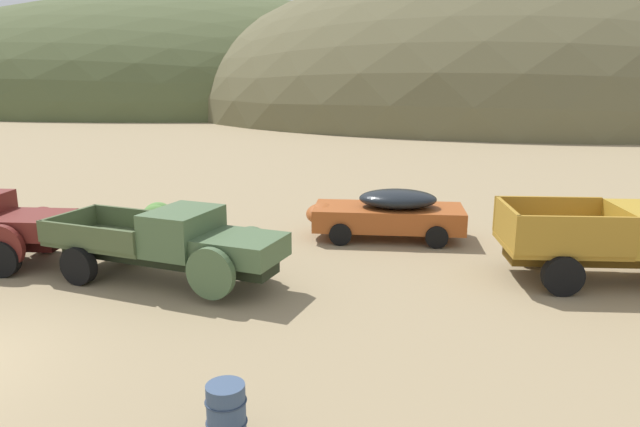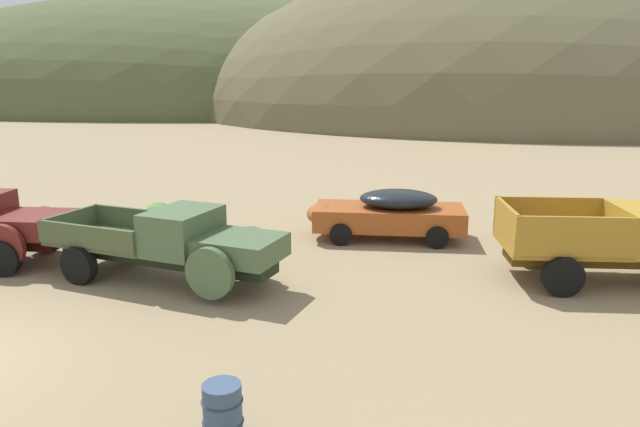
# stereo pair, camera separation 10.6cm
# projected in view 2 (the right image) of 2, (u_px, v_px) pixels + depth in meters

# --- Properties ---
(hill_far_left) EXTENTS (95.28, 54.47, 31.35)m
(hill_far_left) POSITION_uv_depth(u_px,v_px,m) (179.00, 107.00, 86.97)
(hill_far_left) COLOR #4C5633
(hill_far_left) RESTS_ON ground
(hill_distant) EXTENTS (78.48, 67.55, 35.98)m
(hill_distant) POSITION_uv_depth(u_px,v_px,m) (504.00, 113.00, 74.83)
(hill_distant) COLOR brown
(hill_distant) RESTS_ON ground
(truck_weathered_green) EXTENTS (6.46, 3.65, 1.89)m
(truck_weathered_green) POSITION_uv_depth(u_px,v_px,m) (180.00, 244.00, 14.52)
(truck_weathered_green) COLOR #232B1B
(truck_weathered_green) RESTS_ON ground
(car_oxide_orange) EXTENTS (4.95, 2.16, 1.57)m
(car_oxide_orange) POSITION_uv_depth(u_px,v_px,m) (385.00, 213.00, 18.48)
(car_oxide_orange) COLOR #A34C1E
(car_oxide_orange) RESTS_ON ground
(truck_mustard) EXTENTS (5.85, 2.66, 1.91)m
(truck_mustard) POSITION_uv_depth(u_px,v_px,m) (637.00, 242.00, 14.60)
(truck_mustard) COLOR #593D12
(truck_mustard) RESTS_ON ground
(oil_drum_foreground) EXTENTS (0.61, 0.61, 0.83)m
(oil_drum_foreground) POSITION_uv_depth(u_px,v_px,m) (223.00, 411.00, 8.44)
(oil_drum_foreground) COLOR #384C6B
(oil_drum_foreground) RESTS_ON ground
(bush_front_right) EXTENTS (1.15, 1.37, 1.08)m
(bush_front_right) POSITION_uv_depth(u_px,v_px,m) (158.00, 219.00, 19.86)
(bush_front_right) COLOR #5B8E42
(bush_front_right) RESTS_ON ground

